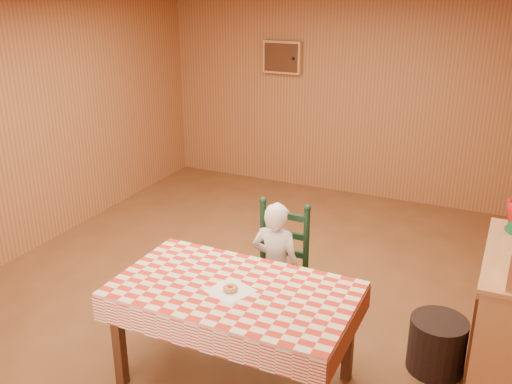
{
  "coord_description": "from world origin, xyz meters",
  "views": [
    {
      "loc": [
        2.0,
        -4.09,
        2.75
      ],
      "look_at": [
        0.0,
        0.2,
        0.95
      ],
      "focal_mm": 40.0,
      "sensor_mm": 36.0,
      "label": 1
    }
  ],
  "objects_px": {
    "ladder_chair": "(278,271)",
    "seated_child": "(276,268)",
    "storage_bin": "(437,345)",
    "dining_table": "(234,298)"
  },
  "relations": [
    {
      "from": "ladder_chair",
      "to": "seated_child",
      "type": "xyz_separation_m",
      "value": [
        -0.0,
        -0.06,
        0.06
      ]
    },
    {
      "from": "seated_child",
      "to": "storage_bin",
      "type": "distance_m",
      "value": 1.33
    },
    {
      "from": "seated_child",
      "to": "storage_bin",
      "type": "xyz_separation_m",
      "value": [
        1.29,
        0.02,
        -0.35
      ]
    },
    {
      "from": "storage_bin",
      "to": "seated_child",
      "type": "bearing_deg",
      "value": -179.12
    },
    {
      "from": "dining_table",
      "to": "ladder_chair",
      "type": "distance_m",
      "value": 0.81
    },
    {
      "from": "seated_child",
      "to": "dining_table",
      "type": "bearing_deg",
      "value": 90.0
    },
    {
      "from": "ladder_chair",
      "to": "seated_child",
      "type": "distance_m",
      "value": 0.08
    },
    {
      "from": "ladder_chair",
      "to": "seated_child",
      "type": "height_order",
      "value": "seated_child"
    },
    {
      "from": "ladder_chair",
      "to": "storage_bin",
      "type": "xyz_separation_m",
      "value": [
        1.29,
        -0.04,
        -0.29
      ]
    },
    {
      "from": "dining_table",
      "to": "ladder_chair",
      "type": "relative_size",
      "value": 1.53
    }
  ]
}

